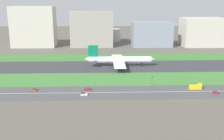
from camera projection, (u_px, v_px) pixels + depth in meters
ground_plane at (104, 66)px, 251.05m from camera, size 800.00×800.00×0.00m
runway at (104, 66)px, 251.04m from camera, size 280.00×46.00×0.10m
grass_median_north at (104, 57)px, 290.72m from camera, size 280.00×36.00×0.10m
grass_median_south at (104, 79)px, 211.36m from camera, size 280.00×36.00×0.10m
highway at (105, 93)px, 180.40m from camera, size 280.00×28.00×0.10m
highway_centerline at (105, 92)px, 180.38m from camera, size 266.00×0.50×0.01m
airliner at (119, 60)px, 249.95m from camera, size 65.00×56.00×19.70m
truck_0 at (196, 87)px, 186.94m from camera, size 8.40×2.50×4.00m
car_0 at (84, 94)px, 174.88m from camera, size 4.40×1.80×2.00m
car_3 at (33, 90)px, 183.39m from camera, size 4.40×1.80×2.00m
car_5 at (216, 92)px, 177.79m from camera, size 4.40×1.80×2.00m
car_4 at (88, 89)px, 184.63m from camera, size 4.40×1.80×2.00m
traffic_light at (152, 80)px, 193.05m from camera, size 0.36×0.50×7.20m
terminal_building at (34, 27)px, 351.88m from camera, size 54.83×27.94×51.72m
hangar_building at (92, 29)px, 355.18m from camera, size 54.39×28.94×45.55m
office_tower at (152, 34)px, 359.59m from camera, size 50.88×32.90×31.54m
cargo_warehouse at (202, 32)px, 361.19m from camera, size 51.84×37.65×36.74m
fuel_tank_west at (93, 36)px, 402.46m from camera, size 22.89×22.89×15.80m
fuel_tank_centre at (115, 35)px, 403.26m from camera, size 17.27×17.27×17.86m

